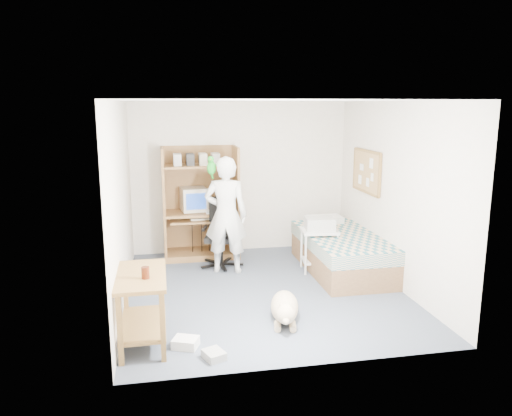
{
  "coord_description": "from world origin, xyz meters",
  "views": [
    {
      "loc": [
        -1.31,
        -6.19,
        2.46
      ],
      "look_at": [
        -0.04,
        0.43,
        1.05
      ],
      "focal_mm": 35.0,
      "sensor_mm": 36.0,
      "label": 1
    }
  ],
  "objects_px": {
    "bed": "(341,252)",
    "dog": "(285,308)",
    "computer_hutch": "(201,207)",
    "side_desk": "(142,298)",
    "office_chair": "(222,242)",
    "person": "(226,215)",
    "printer_cart": "(319,243)"
  },
  "relations": [
    {
      "from": "side_desk",
      "to": "office_chair",
      "type": "height_order",
      "value": "office_chair"
    },
    {
      "from": "printer_cart",
      "to": "dog",
      "type": "bearing_deg",
      "value": -113.66
    },
    {
      "from": "dog",
      "to": "bed",
      "type": "bearing_deg",
      "value": 63.85
    },
    {
      "from": "computer_hutch",
      "to": "office_chair",
      "type": "height_order",
      "value": "computer_hutch"
    },
    {
      "from": "dog",
      "to": "printer_cart",
      "type": "xyz_separation_m",
      "value": [
        0.94,
        1.64,
        0.26
      ]
    },
    {
      "from": "side_desk",
      "to": "person",
      "type": "xyz_separation_m",
      "value": [
        1.15,
        2.08,
        0.37
      ]
    },
    {
      "from": "side_desk",
      "to": "printer_cart",
      "type": "relative_size",
      "value": 1.58
    },
    {
      "from": "side_desk",
      "to": "dog",
      "type": "xyz_separation_m",
      "value": [
        1.58,
        0.23,
        -0.33
      ]
    },
    {
      "from": "printer_cart",
      "to": "bed",
      "type": "bearing_deg",
      "value": -2.89
    },
    {
      "from": "office_chair",
      "to": "printer_cart",
      "type": "relative_size",
      "value": 1.64
    },
    {
      "from": "office_chair",
      "to": "dog",
      "type": "bearing_deg",
      "value": -63.4
    },
    {
      "from": "office_chair",
      "to": "person",
      "type": "bearing_deg",
      "value": -68.81
    },
    {
      "from": "office_chair",
      "to": "person",
      "type": "height_order",
      "value": "person"
    },
    {
      "from": "bed",
      "to": "person",
      "type": "height_order",
      "value": "person"
    },
    {
      "from": "computer_hutch",
      "to": "side_desk",
      "type": "xyz_separation_m",
      "value": [
        -0.85,
        -2.94,
        -0.33
      ]
    },
    {
      "from": "person",
      "to": "dog",
      "type": "relative_size",
      "value": 1.75
    },
    {
      "from": "person",
      "to": "side_desk",
      "type": "bearing_deg",
      "value": 75.52
    },
    {
      "from": "side_desk",
      "to": "person",
      "type": "bearing_deg",
      "value": 61.02
    },
    {
      "from": "computer_hutch",
      "to": "person",
      "type": "xyz_separation_m",
      "value": [
        0.3,
        -0.85,
        0.04
      ]
    },
    {
      "from": "person",
      "to": "dog",
      "type": "height_order",
      "value": "person"
    },
    {
      "from": "computer_hutch",
      "to": "printer_cart",
      "type": "height_order",
      "value": "computer_hutch"
    },
    {
      "from": "dog",
      "to": "office_chair",
      "type": "bearing_deg",
      "value": 114.54
    },
    {
      "from": "bed",
      "to": "dog",
      "type": "bearing_deg",
      "value": -128.6
    },
    {
      "from": "computer_hutch",
      "to": "bed",
      "type": "height_order",
      "value": "computer_hutch"
    },
    {
      "from": "side_desk",
      "to": "printer_cart",
      "type": "xyz_separation_m",
      "value": [
        2.52,
        1.87,
        -0.07
      ]
    },
    {
      "from": "side_desk",
      "to": "office_chair",
      "type": "xyz_separation_m",
      "value": [
        1.12,
        2.39,
        -0.12
      ]
    },
    {
      "from": "computer_hutch",
      "to": "person",
      "type": "distance_m",
      "value": 0.91
    },
    {
      "from": "person",
      "to": "printer_cart",
      "type": "height_order",
      "value": "person"
    },
    {
      "from": "office_chair",
      "to": "dog",
      "type": "distance_m",
      "value": 2.22
    },
    {
      "from": "side_desk",
      "to": "computer_hutch",
      "type": "bearing_deg",
      "value": 73.86
    },
    {
      "from": "bed",
      "to": "printer_cart",
      "type": "xyz_separation_m",
      "value": [
        -0.33,
        0.05,
        0.13
      ]
    },
    {
      "from": "office_chair",
      "to": "bed",
      "type": "bearing_deg",
      "value": -3.82
    }
  ]
}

